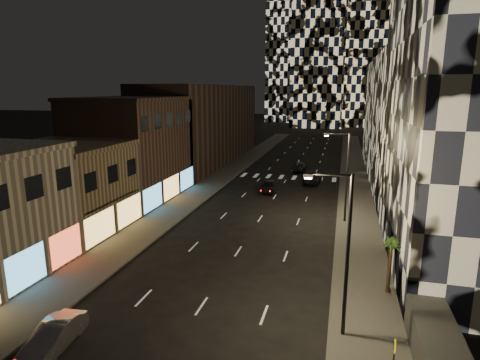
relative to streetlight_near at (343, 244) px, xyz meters
The scene contains 18 objects.
sidewalk_left 44.33m from the streetlight_near, 114.65° to the left, with size 4.00×120.00×0.15m, color #47443F.
sidewalk_right 40.38m from the streetlight_near, 87.64° to the left, with size 4.00×120.00×0.15m, color #47443F.
curb_left 43.50m from the streetlight_near, 112.12° to the left, with size 0.20×120.00×0.15m, color #4C4C47.
curb_right 40.35m from the streetlight_near, 90.65° to the left, with size 0.20×120.00×0.15m, color #4C4C47.
retail_tan 27.67m from the streetlight_near, 156.55° to the left, with size 10.00×10.00×8.00m, color #776247.
retail_brown 34.58m from the streetlight_near, 137.17° to the left, with size 10.00×15.00×12.00m, color #453027.
retail_filler_left 56.09m from the streetlight_near, 116.89° to the left, with size 10.00×40.00×14.00m, color #453027.
midrise_base 15.51m from the streetlight_near, 74.78° to the left, with size 0.60×25.00×3.00m, color #383838.
plinth_right 6.67m from the streetlight_near, 23.29° to the right, with size 2.00×8.00×2.00m, color #383838.
midrise_filler_right 48.56m from the streetlight_near, 76.08° to the left, with size 16.00×40.00×18.00m, color #232326.
streetlight_near is the anchor object (origin of this frame).
streetlight_far 20.00m from the streetlight_near, 90.00° to the left, with size 2.55×0.25×9.00m.
car_silver_parked 15.86m from the streetlight_near, 161.18° to the right, with size 1.51×4.32×1.42m, color gray.
car_dark_midlane 32.05m from the streetlight_near, 107.49° to the left, with size 1.86×4.63×1.58m, color black.
car_dark_oncoming 46.34m from the streetlight_near, 98.91° to the left, with size 2.07×5.08×1.48m, color black.
car_dark_rightlane 36.78m from the streetlight_near, 96.86° to the left, with size 2.15×4.67×1.30m, color black.
ped_sign 5.57m from the streetlight_near, 54.77° to the right, with size 0.12×0.78×2.33m.
palm_tree 6.66m from the streetlight_near, 60.97° to the left, with size 1.90×1.92×3.77m.
Camera 1 is at (8.07, -10.42, 13.28)m, focal length 30.00 mm.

